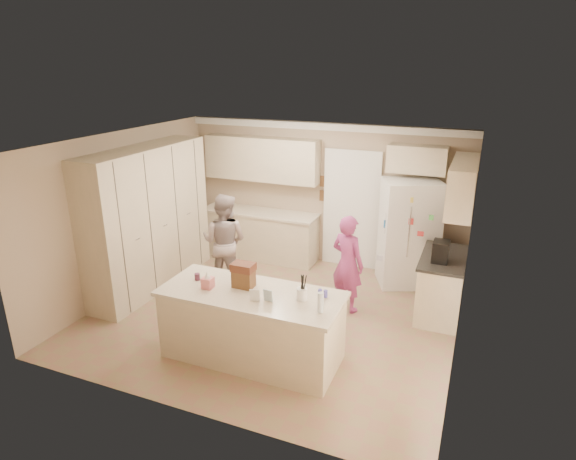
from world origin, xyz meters
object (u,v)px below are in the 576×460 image
at_px(refrigerator, 409,233).
at_px(teen_boy, 224,242).
at_px(tissue_box, 208,283).
at_px(teen_girl, 347,264).
at_px(dollhouse_body, 244,279).
at_px(utensil_crock, 302,294).
at_px(island_base, 252,327).
at_px(coffee_maker, 441,251).

bearing_deg(refrigerator, teen_boy, -178.22).
bearing_deg(tissue_box, teen_girl, 53.89).
distance_m(refrigerator, teen_boy, 3.06).
bearing_deg(dollhouse_body, utensil_crock, -3.58).
distance_m(utensil_crock, dollhouse_body, 0.80).
height_order(island_base, teen_boy, teen_boy).
bearing_deg(teen_boy, dollhouse_body, 121.24).
bearing_deg(dollhouse_body, teen_boy, 126.54).
bearing_deg(teen_girl, teen_boy, 21.77).
relative_size(coffee_maker, teen_girl, 0.20).
bearing_deg(teen_girl, island_base, 87.38).
distance_m(island_base, teen_girl, 1.89).
bearing_deg(tissue_box, utensil_crock, 7.13).
relative_size(refrigerator, island_base, 0.82).
distance_m(utensil_crock, teen_boy, 2.57).
bearing_deg(refrigerator, dollhouse_body, -142.19).
relative_size(refrigerator, coffee_maker, 6.00).
bearing_deg(island_base, teen_boy, 128.17).
distance_m(coffee_maker, teen_girl, 1.34).
height_order(refrigerator, tissue_box, refrigerator).
bearing_deg(refrigerator, tissue_box, -146.13).
relative_size(utensil_crock, teen_girl, 0.10).
distance_m(coffee_maker, tissue_box, 3.28).
height_order(island_base, tissue_box, tissue_box).
xyz_separation_m(tissue_box, dollhouse_body, (0.40, 0.20, 0.04)).
distance_m(coffee_maker, utensil_crock, 2.32).
distance_m(tissue_box, teen_boy, 1.96).
height_order(dollhouse_body, teen_girl, teen_girl).
relative_size(coffee_maker, dollhouse_body, 1.15).
bearing_deg(coffee_maker, refrigerator, 119.15).
bearing_deg(teen_girl, coffee_maker, -149.53).
bearing_deg(utensil_crock, coffee_maker, 52.88).
distance_m(coffee_maker, teen_boy, 3.39).
height_order(utensil_crock, tissue_box, utensil_crock).
bearing_deg(coffee_maker, tissue_box, -142.43).
xyz_separation_m(refrigerator, island_base, (-1.45, -2.97, -0.46)).
xyz_separation_m(coffee_maker, teen_girl, (-1.29, -0.20, -0.32)).
height_order(coffee_maker, tissue_box, coffee_maker).
bearing_deg(coffee_maker, utensil_crock, -127.12).
relative_size(utensil_crock, teen_boy, 0.09).
relative_size(island_base, teen_boy, 1.36).
bearing_deg(dollhouse_body, coffee_maker, 39.29).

